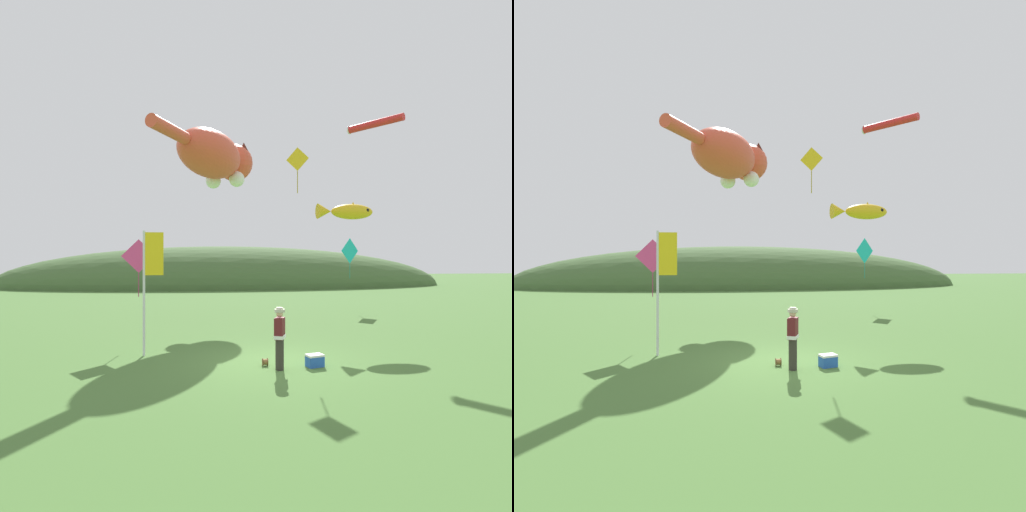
# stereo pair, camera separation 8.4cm
# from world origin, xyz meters

# --- Properties ---
(ground_plane) EXTENTS (120.00, 120.00, 0.00)m
(ground_plane) POSITION_xyz_m (0.00, 0.00, 0.00)
(ground_plane) COLOR #477033
(distant_hill_ridge) EXTENTS (49.28, 13.37, 8.78)m
(distant_hill_ridge) POSITION_xyz_m (0.00, 32.31, 0.00)
(distant_hill_ridge) COLOR #426033
(distant_hill_ridge) RESTS_ON ground
(festival_attendant) EXTENTS (0.40, 0.49, 1.77)m
(festival_attendant) POSITION_xyz_m (0.11, -0.78, 0.95)
(festival_attendant) COLOR #332D28
(festival_attendant) RESTS_ON ground
(kite_spool) EXTENTS (0.16, 0.23, 0.23)m
(kite_spool) POSITION_xyz_m (-0.24, -0.31, 0.11)
(kite_spool) COLOR olive
(kite_spool) RESTS_ON ground
(picnic_cooler) EXTENTS (0.56, 0.45, 0.36)m
(picnic_cooler) POSITION_xyz_m (1.18, -0.58, 0.18)
(picnic_cooler) COLOR blue
(picnic_cooler) RESTS_ON ground
(festival_banner_pole) EXTENTS (0.66, 0.08, 4.06)m
(festival_banner_pole) POSITION_xyz_m (-3.83, 1.34, 2.66)
(festival_banner_pole) COLOR silver
(festival_banner_pole) RESTS_ON ground
(kite_giant_cat) EXTENTS (5.29, 8.78, 2.91)m
(kite_giant_cat) POSITION_xyz_m (-1.48, 10.05, 8.68)
(kite_giant_cat) COLOR #E04C33
(kite_fish_windsock) EXTENTS (2.56, 0.79, 0.78)m
(kite_fish_windsock) POSITION_xyz_m (4.13, 5.07, 5.22)
(kite_fish_windsock) COLOR gold
(kite_tube_streamer) EXTENTS (2.14, 2.49, 0.44)m
(kite_tube_streamer) POSITION_xyz_m (6.20, 6.80, 9.76)
(kite_tube_streamer) COLOR red
(kite_diamond_gold) EXTENTS (0.82, 0.50, 1.85)m
(kite_diamond_gold) POSITION_xyz_m (1.65, 3.74, 7.12)
(kite_diamond_gold) COLOR yellow
(kite_diamond_pink) EXTENTS (1.26, 0.18, 2.17)m
(kite_diamond_pink) POSITION_xyz_m (-4.51, 3.45, 3.23)
(kite_diamond_pink) COLOR #E53F8C
(kite_diamond_teal) EXTENTS (1.33, 0.79, 2.43)m
(kite_diamond_teal) POSITION_xyz_m (6.63, 11.40, 3.57)
(kite_diamond_teal) COLOR #19BFBF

